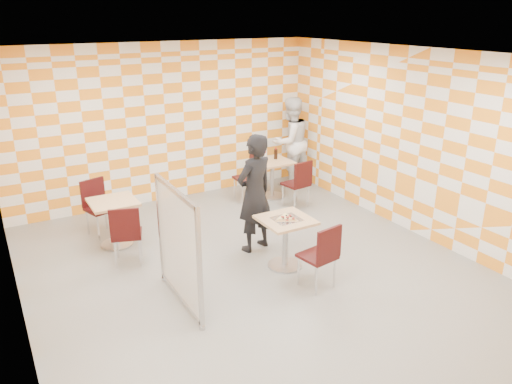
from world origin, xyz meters
TOP-DOWN VIEW (x-y plane):
  - room_shell at (0.00, 0.54)m, footprint 7.00×7.00m
  - main_table at (0.46, -0.01)m, footprint 0.70×0.70m
  - second_table at (1.81, 2.56)m, footprint 0.70×0.70m
  - empty_table at (-1.48, 1.90)m, footprint 0.70×0.70m
  - chair_main_front at (0.54, -0.79)m, footprint 0.48×0.49m
  - chair_second_front at (1.93, 1.79)m, footprint 0.47×0.48m
  - chair_second_side at (1.36, 2.65)m, footprint 0.44×0.43m
  - chair_empty_near at (-1.50, 1.15)m, footprint 0.54×0.54m
  - chair_empty_far at (-1.60, 2.50)m, footprint 0.53×0.53m
  - partition at (-1.21, -0.18)m, footprint 0.08×1.38m
  - man_dark at (0.37, 0.72)m, footprint 0.76×0.60m
  - man_white at (2.55, 3.05)m, footprint 0.98×0.80m
  - pizza_on_foil at (0.46, -0.03)m, footprint 0.40×0.40m
  - sport_bottle at (1.68, 2.62)m, footprint 0.06×0.06m
  - soda_bottle at (1.93, 2.64)m, footprint 0.07×0.07m

SIDE VIEW (x-z plane):
  - main_table at x=0.46m, z-range 0.13..0.88m
  - second_table at x=1.81m, z-range 0.13..0.88m
  - empty_table at x=-1.48m, z-range 0.13..0.88m
  - chair_main_front at x=0.54m, z-range 0.08..1.01m
  - chair_second_front at x=1.93m, z-range 0.08..1.01m
  - chair_second_side at x=1.36m, z-range 0.08..1.01m
  - chair_empty_near at x=-1.50m, z-range 0.08..1.01m
  - chair_empty_far at x=-1.60m, z-range 0.08..1.01m
  - pizza_on_foil at x=0.46m, z-range 0.74..0.79m
  - partition at x=-1.21m, z-range 0.02..1.57m
  - sport_bottle at x=1.68m, z-range 0.74..0.94m
  - soda_bottle at x=1.93m, z-range 0.74..0.97m
  - man_dark at x=0.37m, z-range 0.00..1.83m
  - man_white at x=2.55m, z-range 0.00..1.86m
  - room_shell at x=0.00m, z-range -2.00..5.00m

